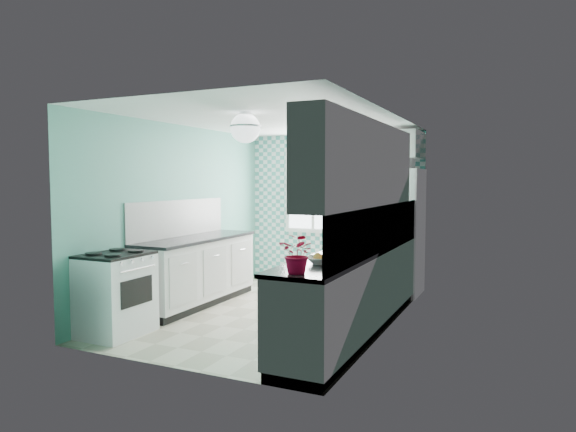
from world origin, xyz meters
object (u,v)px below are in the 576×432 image
at_px(ceiling_light, 245,128).
at_px(fruit_bowl, 322,260).
at_px(sink, 379,241).
at_px(stove, 116,293).
at_px(potted_plant, 298,254).
at_px(microwave, 394,159).
at_px(fridge, 393,231).

distance_m(ceiling_light, fruit_bowl, 1.93).
bearing_deg(fruit_bowl, sink, 89.89).
relative_size(stove, fruit_bowl, 3.11).
height_order(fruit_bowl, potted_plant, potted_plant).
bearing_deg(ceiling_light, microwave, 66.76).
bearing_deg(fridge, sink, -82.60).
bearing_deg(potted_plant, fruit_bowl, 90.00).
bearing_deg(fruit_bowl, ceiling_light, 150.43).
xyz_separation_m(sink, microwave, (-0.09, 1.20, 1.12)).
bearing_deg(fruit_bowl, potted_plant, -90.00).
bearing_deg(stove, fruit_bowl, 6.32).
xyz_separation_m(ceiling_light, sink, (1.20, 1.38, -1.39)).
relative_size(fridge, stove, 2.11).
bearing_deg(ceiling_light, potted_plant, -45.70).
bearing_deg(ceiling_light, stove, -145.45).
bearing_deg(stove, ceiling_light, 37.41).
bearing_deg(sink, potted_plant, -88.37).
bearing_deg(fruit_bowl, fridge, 91.58).
bearing_deg(potted_plant, microwave, 91.35).
bearing_deg(potted_plant, stove, 170.43).
height_order(ceiling_light, microwave, ceiling_light).
bearing_deg(sink, stove, -135.70).
relative_size(fruit_bowl, microwave, 0.52).
relative_size(fridge, potted_plant, 5.52).
distance_m(stove, microwave, 4.41).
height_order(ceiling_light, fruit_bowl, ceiling_light).
distance_m(stove, fruit_bowl, 2.46).
bearing_deg(microwave, fridge, 56.30).
distance_m(stove, potted_plant, 2.52).
xyz_separation_m(fridge, sink, (0.09, -1.20, -0.02)).
bearing_deg(ceiling_light, fruit_bowl, -29.57).
xyz_separation_m(stove, microwave, (2.31, 3.41, 1.58)).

